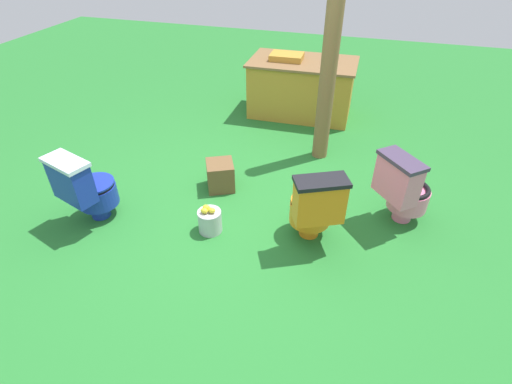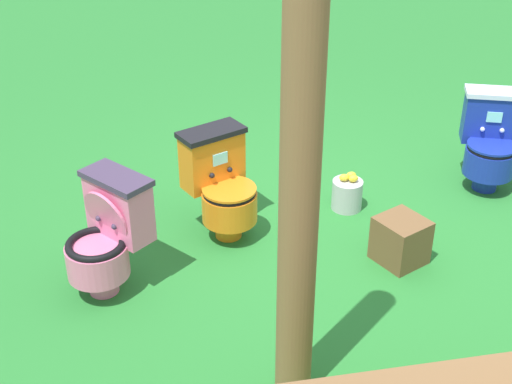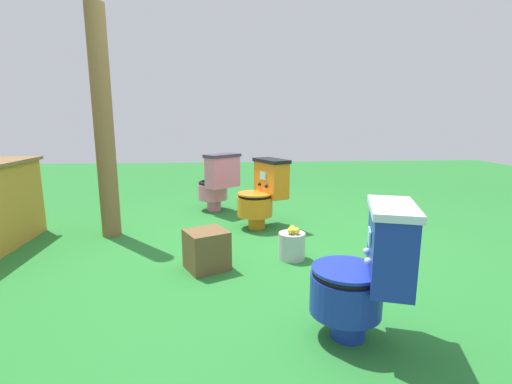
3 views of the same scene
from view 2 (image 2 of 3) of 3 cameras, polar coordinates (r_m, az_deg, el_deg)
ground at (r=4.92m, az=6.38°, el=-3.19°), size 14.00×14.00×0.00m
toilet_pink at (r=4.27m, az=-11.86°, el=-3.35°), size 0.64×0.63×0.73m
toilet_orange at (r=4.71m, az=-2.78°, el=0.64°), size 0.58×0.62×0.73m
toilet_blue at (r=5.57m, az=18.34°, el=3.95°), size 0.54×0.59×0.73m
wooden_post at (r=3.09m, az=3.47°, el=-1.35°), size 0.18×0.18×2.15m
small_crate at (r=4.62m, az=11.56°, el=-3.83°), size 0.38×0.38×0.30m
lemon_bucket at (r=5.14m, az=7.35°, el=-0.14°), size 0.22×0.22×0.28m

